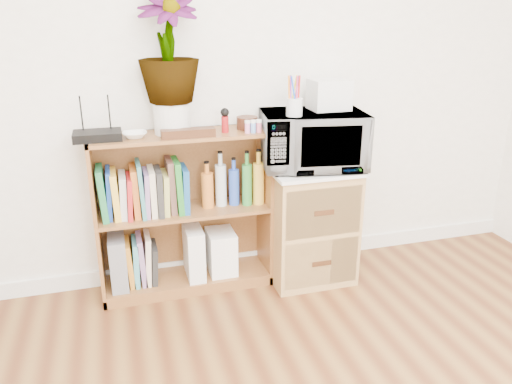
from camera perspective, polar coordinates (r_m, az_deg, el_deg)
name	(u,v)px	position (r m, az deg, el deg)	size (l,w,h in m)	color
skirting_board	(238,260)	(3.30, -2.11, -7.74)	(4.00, 0.02, 0.10)	white
bookshelf	(184,213)	(2.94, -8.18, -2.43)	(1.00, 0.30, 0.95)	brown
wicker_unit	(308,224)	(3.10, 6.00, -3.61)	(0.50, 0.45, 0.70)	#9E7542
microwave	(312,140)	(2.92, 6.45, 5.93)	(0.59, 0.40, 0.32)	silver
pen_cup	(294,107)	(2.76, 4.40, 9.66)	(0.09, 0.09, 0.10)	silver
small_appliance	(329,95)	(2.97, 8.35, 10.96)	(0.22, 0.18, 0.17)	silver
router	(98,136)	(2.75, -17.65, 6.16)	(0.25, 0.17, 0.04)	black
white_bowl	(135,135)	(2.74, -13.69, 6.36)	(0.13, 0.13, 0.03)	white
plant_pot	(172,118)	(2.79, -9.56, 8.34)	(0.20, 0.20, 0.17)	silver
potted_plant	(168,48)	(2.74, -10.01, 15.90)	(0.32, 0.32, 0.57)	#417B31
trinket_box	(188,133)	(2.70, -7.75, 6.68)	(0.29, 0.07, 0.05)	#34190E
kokeshi_doll	(225,124)	(2.79, -3.56, 7.72)	(0.04, 0.04, 0.09)	maroon
wooden_bowl	(247,123)	(2.87, -1.03, 7.91)	(0.12, 0.12, 0.07)	#391B0F
paint_jars	(253,128)	(2.78, -0.33, 7.30)	(0.10, 0.04, 0.05)	#CB717B
file_box	(118,260)	(3.02, -15.49, -7.54)	(0.09, 0.25, 0.31)	slate
magazine_holder_left	(194,251)	(3.04, -7.12, -6.75)	(0.10, 0.25, 0.31)	white
magazine_holder_mid	(215,252)	(3.07, -4.71, -6.87)	(0.08, 0.21, 0.27)	white
magazine_holder_right	(227,251)	(3.08, -3.29, -6.72)	(0.08, 0.21, 0.26)	white
cookbooks	(144,191)	(2.86, -12.63, 0.12)	(0.49, 0.20, 0.31)	#1F7642
liquor_bottles	(233,180)	(2.93, -2.61, 1.35)	(0.37, 0.07, 0.32)	orange
lower_books	(141,260)	(3.03, -12.96, -7.63)	(0.18, 0.19, 0.30)	#C67E22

